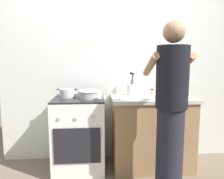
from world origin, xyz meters
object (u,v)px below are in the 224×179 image
at_px(stove_range, 79,134).
at_px(utensil_crock, 131,88).
at_px(mixing_bowl, 90,94).
at_px(oil_bottle, 168,90).
at_px(pot, 67,93).
at_px(spice_bottle, 152,93).
at_px(person, 171,112).

distance_m(stove_range, utensil_crock, 0.87).
distance_m(mixing_bowl, oil_bottle, 0.96).
bearing_deg(utensil_crock, stove_range, -165.86).
xyz_separation_m(pot, spice_bottle, (1.05, -0.01, -0.00)).
distance_m(pot, person, 1.25).
bearing_deg(spice_bottle, utensil_crock, 151.94).
height_order(utensil_crock, oil_bottle, utensil_crock).
bearing_deg(mixing_bowl, spice_bottle, 3.52).
xyz_separation_m(mixing_bowl, utensil_crock, (0.52, 0.18, 0.04)).
height_order(pot, mixing_bowl, pot).
relative_size(mixing_bowl, oil_bottle, 1.39).
relative_size(stove_range, utensil_crock, 2.89).
height_order(mixing_bowl, utensil_crock, utensil_crock).
bearing_deg(utensil_crock, mixing_bowl, -161.18).
bearing_deg(spice_bottle, oil_bottle, -7.40).
height_order(stove_range, spice_bottle, spice_bottle).
height_order(mixing_bowl, person, person).
distance_m(spice_bottle, oil_bottle, 0.20).
distance_m(pot, utensil_crock, 0.81).
xyz_separation_m(stove_range, oil_bottle, (1.10, 0.01, 0.54)).
xyz_separation_m(stove_range, utensil_crock, (0.66, 0.17, 0.54)).
height_order(utensil_crock, spice_bottle, utensil_crock).
xyz_separation_m(mixing_bowl, person, (0.78, -0.60, -0.09)).
xyz_separation_m(spice_bottle, person, (0.01, -0.65, -0.09)).
distance_m(stove_range, mixing_bowl, 0.52).
bearing_deg(oil_bottle, person, -105.86).
height_order(spice_bottle, person, person).
relative_size(stove_range, pot, 3.64).
xyz_separation_m(mixing_bowl, oil_bottle, (0.96, 0.02, 0.04)).
distance_m(mixing_bowl, person, 0.99).
distance_m(utensil_crock, oil_bottle, 0.46).
height_order(utensil_crock, person, person).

